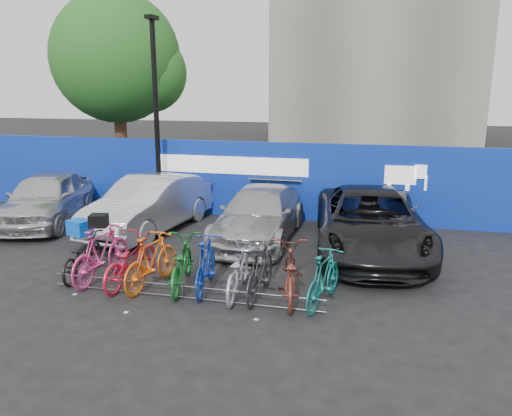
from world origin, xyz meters
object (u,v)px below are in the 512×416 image
(car_1, at_px, (150,204))
(bike_9, at_px, (324,278))
(bike_2, at_px, (130,260))
(bike_rack, at_px, (183,292))
(bike_8, at_px, (289,273))
(bike_3, at_px, (151,261))
(bike_4, at_px, (181,263))
(tree, at_px, (122,61))
(lamppost, at_px, (156,113))
(car_2, at_px, (259,214))
(bike_0, at_px, (82,256))
(bike_7, at_px, (260,271))
(car_3, at_px, (370,222))
(bike_6, at_px, (237,270))
(bike_1, at_px, (101,253))
(bike_5, at_px, (206,264))
(car_0, at_px, (46,198))

(car_1, bearing_deg, bike_9, -27.94)
(bike_2, bearing_deg, bike_rack, 164.08)
(bike_8, bearing_deg, bike_9, 159.26)
(bike_rack, bearing_deg, car_1, 122.43)
(bike_3, relative_size, bike_4, 0.95)
(tree, bearing_deg, lamppost, -52.49)
(bike_rack, relative_size, bike_3, 2.97)
(tree, bearing_deg, bike_2, -61.96)
(tree, relative_size, car_2, 1.64)
(bike_rack, xyz_separation_m, car_2, (0.50, 4.27, 0.53))
(bike_0, bearing_deg, lamppost, -90.14)
(bike_4, relative_size, bike_7, 1.08)
(car_3, height_order, bike_6, car_3)
(car_2, distance_m, bike_1, 4.52)
(lamppost, relative_size, bike_9, 3.46)
(bike_7, bearing_deg, car_2, -74.12)
(bike_7, relative_size, bike_9, 1.04)
(lamppost, xyz_separation_m, car_2, (3.70, -1.73, -2.58))
(bike_rack, distance_m, car_1, 5.12)
(lamppost, relative_size, bike_4, 3.09)
(car_2, relative_size, bike_5, 2.56)
(bike_0, bearing_deg, bike_3, 167.32)
(bike_rack, relative_size, car_3, 0.99)
(bike_0, relative_size, bike_1, 0.90)
(lamppost, distance_m, car_1, 3.05)
(bike_3, bearing_deg, bike_5, -167.35)
(car_2, height_order, bike_7, car_2)
(bike_1, distance_m, bike_3, 1.21)
(car_0, xyz_separation_m, bike_9, (8.82, -3.88, -0.25))
(bike_6, bearing_deg, car_0, -32.15)
(car_0, relative_size, bike_5, 2.48)
(car_1, distance_m, bike_0, 3.65)
(bike_0, xyz_separation_m, bike_7, (4.04, -0.16, 0.08))
(car_3, distance_m, bike_9, 3.52)
(car_0, relative_size, bike_6, 2.42)
(bike_7, relative_size, bike_8, 0.91)
(bike_0, height_order, bike_6, bike_6)
(car_3, distance_m, bike_5, 4.58)
(car_1, relative_size, bike_9, 2.72)
(lamppost, bearing_deg, car_3, -17.88)
(car_2, distance_m, bike_8, 4.01)
(lamppost, distance_m, bike_8, 8.02)
(lamppost, relative_size, car_0, 1.33)
(car_1, distance_m, bike_1, 3.79)
(car_2, distance_m, bike_2, 4.21)
(tree, distance_m, bike_7, 13.82)
(car_1, distance_m, bike_2, 4.03)
(tree, height_order, bike_2, tree)
(tree, distance_m, bike_2, 12.37)
(lamppost, height_order, bike_6, lamppost)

